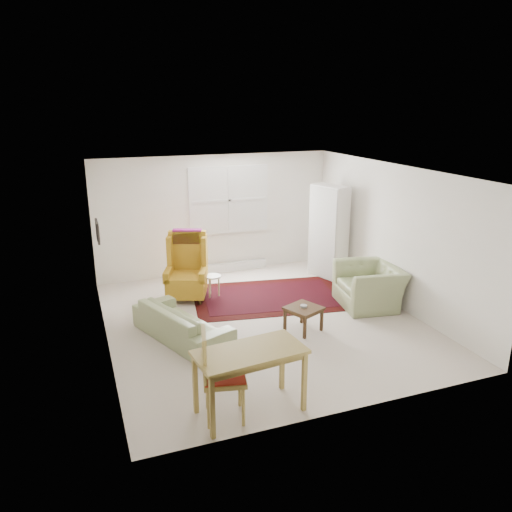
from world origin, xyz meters
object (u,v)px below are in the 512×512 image
object	(u,v)px
stool	(213,286)
desk_chair	(224,375)
sofa	(182,316)
coffee_table	(303,319)
armchair	(369,282)
desk	(250,381)
wingback_chair	(186,267)
cabinet	(329,232)

from	to	relation	value
stool	desk_chair	distance (m)	3.81
sofa	coffee_table	size ratio (longest dim) A/B	3.68
armchair	desk	distance (m)	3.87
sofa	desk_chair	distance (m)	2.18
wingback_chair	coffee_table	distance (m)	2.48
wingback_chair	cabinet	size ratio (longest dim) A/B	0.66
armchair	desk	bearing A→B (deg)	-44.16
coffee_table	desk	size ratio (longest dim) A/B	0.39
stool	coffee_table	bearing A→B (deg)	-63.48
armchair	stool	distance (m)	2.88
desk_chair	sofa	bearing A→B (deg)	13.18
sofa	desk_chair	bearing A→B (deg)	159.13
stool	armchair	bearing A→B (deg)	-28.72
wingback_chair	desk	bearing A→B (deg)	-70.80
armchair	wingback_chair	size ratio (longest dim) A/B	0.91
armchair	desk	xyz separation A→B (m)	(-3.10, -2.31, -0.05)
coffee_table	cabinet	xyz separation A→B (m)	(1.62, 2.21, 0.76)
armchair	stool	bearing A→B (deg)	-109.51
wingback_chair	desk_chair	bearing A→B (deg)	-75.52
armchair	sofa	bearing A→B (deg)	-78.58
sofa	desk	size ratio (longest dim) A/B	1.44
armchair	cabinet	distance (m)	1.75
cabinet	desk	world-z (taller)	cabinet
coffee_table	stool	size ratio (longest dim) A/B	1.16
stool	cabinet	world-z (taller)	cabinet
cabinet	desk_chair	bearing A→B (deg)	-149.19
desk	desk_chair	bearing A→B (deg)	179.99
desk	stool	bearing A→B (deg)	80.92
wingback_chair	coffee_table	size ratio (longest dim) A/B	2.55
sofa	cabinet	size ratio (longest dim) A/B	0.95
desk_chair	armchair	bearing A→B (deg)	-43.28
coffee_table	stool	distance (m)	2.14
armchair	cabinet	bearing A→B (deg)	-172.98
desk	sofa	bearing A→B (deg)	98.62
coffee_table	cabinet	bearing A→B (deg)	53.72
wingback_chair	coffee_table	bearing A→B (deg)	-33.00
cabinet	desk	distance (m)	5.12
desk_chair	stool	bearing A→B (deg)	-1.05
armchair	coffee_table	xyz separation A→B (m)	(-1.56, -0.54, -0.24)
coffee_table	sofa	bearing A→B (deg)	167.78
desk	coffee_table	bearing A→B (deg)	48.85
sofa	desk_chair	world-z (taller)	desk_chair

